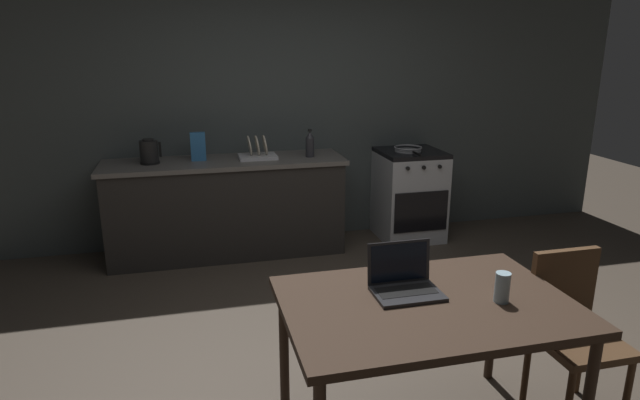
{
  "coord_description": "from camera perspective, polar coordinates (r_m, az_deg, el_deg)",
  "views": [
    {
      "loc": [
        -0.95,
        -2.86,
        1.91
      ],
      "look_at": [
        -0.04,
        0.81,
        0.81
      ],
      "focal_mm": 30.52,
      "sensor_mm": 36.0,
      "label": 1
    }
  ],
  "objects": [
    {
      "name": "ground_plane",
      "position": [
        3.57,
        3.93,
        -16.18
      ],
      "size": [
        12.0,
        12.0,
        0.0
      ],
      "primitive_type": "plane",
      "color": "#473D33"
    },
    {
      "name": "back_wall",
      "position": [
        5.39,
        -0.44,
        10.2
      ],
      "size": [
        6.4,
        0.1,
        2.69
      ],
      "primitive_type": "cube",
      "color": "#434A4A",
      "rests_on": "ground_plane"
    },
    {
      "name": "kitchen_counter",
      "position": [
        5.09,
        -9.75,
        -0.72
      ],
      "size": [
        2.16,
        0.64,
        0.89
      ],
      "color": "#282623",
      "rests_on": "ground_plane"
    },
    {
      "name": "stove_oven",
      "position": [
        5.5,
        9.31,
        0.57
      ],
      "size": [
        0.6,
        0.62,
        0.89
      ],
      "color": "#B7BABF",
      "rests_on": "ground_plane"
    },
    {
      "name": "dining_table",
      "position": [
        2.64,
        11.12,
        -11.71
      ],
      "size": [
        1.34,
        0.9,
        0.76
      ],
      "color": "#332319",
      "rests_on": "ground_plane"
    },
    {
      "name": "chair",
      "position": [
        3.18,
        24.9,
        -11.71
      ],
      "size": [
        0.4,
        0.4,
        0.87
      ],
      "rotation": [
        0.0,
        0.0,
        -0.25
      ],
      "color": "#4C331E",
      "rests_on": "ground_plane"
    },
    {
      "name": "laptop",
      "position": [
        2.66,
        8.85,
        -8.61
      ],
      "size": [
        0.32,
        0.24,
        0.23
      ],
      "rotation": [
        0.0,
        0.0,
        0.08
      ],
      "color": "#232326",
      "rests_on": "dining_table"
    },
    {
      "name": "electric_kettle",
      "position": [
        4.96,
        -17.47,
        4.83
      ],
      "size": [
        0.19,
        0.16,
        0.22
      ],
      "color": "black",
      "rests_on": "kitchen_counter"
    },
    {
      "name": "bottle",
      "position": [
        5.02,
        -1.07,
        5.9
      ],
      "size": [
        0.08,
        0.08,
        0.26
      ],
      "color": "#2D2D33",
      "rests_on": "kitchen_counter"
    },
    {
      "name": "frying_pan",
      "position": [
        5.36,
        9.24,
        5.32
      ],
      "size": [
        0.27,
        0.45,
        0.05
      ],
      "color": "gray",
      "rests_on": "stove_oven"
    },
    {
      "name": "drinking_glass",
      "position": [
        2.66,
        18.56,
        -8.68
      ],
      "size": [
        0.07,
        0.07,
        0.14
      ],
      "color": "#99B7C6",
      "rests_on": "dining_table"
    },
    {
      "name": "cereal_box",
      "position": [
        4.96,
        -12.66,
        5.48
      ],
      "size": [
        0.13,
        0.05,
        0.25
      ],
      "color": "#3372B2",
      "rests_on": "kitchen_counter"
    },
    {
      "name": "dish_rack",
      "position": [
        5.0,
        -6.57,
        4.9
      ],
      "size": [
        0.34,
        0.26,
        0.21
      ],
      "color": "silver",
      "rests_on": "kitchen_counter"
    }
  ]
}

